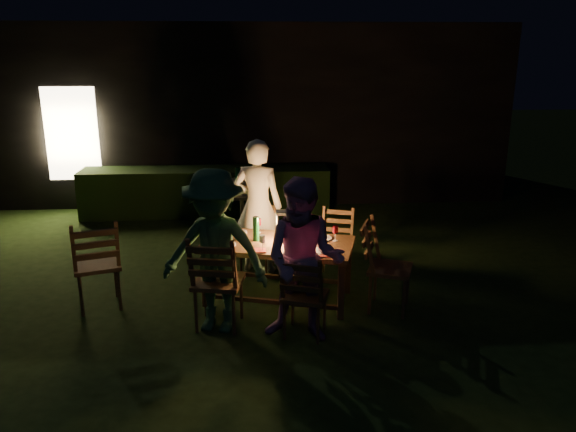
{
  "coord_description": "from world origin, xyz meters",
  "views": [
    {
      "loc": [
        0.26,
        -5.72,
        2.77
      ],
      "look_at": [
        0.69,
        0.44,
        0.92
      ],
      "focal_mm": 35.0,
      "sensor_mm": 36.0,
      "label": 1
    }
  ],
  "objects": [
    {
      "name": "chair_near_left",
      "position": [
        -0.09,
        -0.42,
        0.32
      ],
      "size": [
        0.56,
        0.59,
        1.07
      ],
      "rotation": [
        0.0,
        0.0,
        -0.19
      ],
      "color": "#52301B",
      "rests_on": "ground"
    },
    {
      "name": "person_opp_right",
      "position": [
        0.76,
        -0.72,
        0.82
      ],
      "size": [
        0.93,
        0.81,
        1.63
      ],
      "primitive_type": "imported",
      "rotation": [
        0.0,
        0.0,
        -0.28
      ],
      "color": "#AD77A6",
      "rests_on": "ground"
    },
    {
      "name": "chair_end",
      "position": [
        1.74,
        -0.14,
        0.32
      ],
      "size": [
        0.64,
        0.62,
        1.05
      ],
      "rotation": [
        0.0,
        0.0,
        -1.94
      ],
      "color": "#52301B",
      "rests_on": "ground"
    },
    {
      "name": "person_house_side",
      "position": [
        0.35,
        1.11,
        0.86
      ],
      "size": [
        0.71,
        0.57,
        1.71
      ],
      "primitive_type": "imported",
      "rotation": [
        0.0,
        0.0,
        2.86
      ],
      "color": "white",
      "rests_on": "ground"
    },
    {
      "name": "chair_far_left",
      "position": [
        0.34,
        1.06,
        0.27
      ],
      "size": [
        0.52,
        0.54,
        0.91
      ],
      "rotation": [
        0.0,
        0.0,
        2.83
      ],
      "color": "#52301B",
      "rests_on": "ground"
    },
    {
      "name": "plate_near_left",
      "position": [
        -0.03,
        0.13,
        0.7
      ],
      "size": [
        0.25,
        0.25,
        0.01
      ],
      "primitive_type": "cylinder",
      "color": "white",
      "rests_on": "dining_table"
    },
    {
      "name": "wineglass_c",
      "position": [
        0.77,
        -0.16,
        0.78
      ],
      "size": [
        0.06,
        0.06,
        0.18
      ],
      "primitive_type": null,
      "color": "#59070F",
      "rests_on": "dining_table"
    },
    {
      "name": "side_table",
      "position": [
        0.13,
        2.35,
        0.63
      ],
      "size": [
        0.53,
        0.53,
        0.71
      ],
      "color": "brown",
      "rests_on": "ground"
    },
    {
      "name": "dining_table",
      "position": [
        0.56,
        0.19,
        0.62
      ],
      "size": [
        1.83,
        1.25,
        0.69
      ],
      "rotation": [
        0.0,
        0.0,
        -0.28
      ],
      "color": "#52301B",
      "rests_on": "ground"
    },
    {
      "name": "chair_spare",
      "position": [
        -1.43,
        0.12,
        0.33
      ],
      "size": [
        0.62,
        0.64,
        1.08
      ],
      "rotation": [
        0.0,
        0.0,
        0.32
      ],
      "color": "#52301B",
      "rests_on": "ground"
    },
    {
      "name": "chair_near_right",
      "position": [
        0.78,
        -0.67,
        0.28
      ],
      "size": [
        0.54,
        0.56,
        0.93
      ],
      "rotation": [
        0.0,
        0.0,
        -0.33
      ],
      "color": "#52301B",
      "rests_on": "ground"
    },
    {
      "name": "bottle_bucket_a",
      "position": [
        0.08,
        2.31,
        0.87
      ],
      "size": [
        0.07,
        0.07,
        0.32
      ],
      "primitive_type": "cylinder",
      "color": "#0F471E",
      "rests_on": "side_table"
    },
    {
      "name": "ice_bucket",
      "position": [
        0.13,
        2.35,
        0.82
      ],
      "size": [
        0.3,
        0.3,
        0.22
      ],
      "primitive_type": "cylinder",
      "color": "#A5A8AD",
      "rests_on": "side_table"
    },
    {
      "name": "plate_far_left",
      "position": [
        0.09,
        0.56,
        0.7
      ],
      "size": [
        0.25,
        0.25,
        0.01
      ],
      "primitive_type": "cylinder",
      "color": "white",
      "rests_on": "dining_table"
    },
    {
      "name": "napkin_right",
      "position": [
        1.0,
        -0.25,
        0.7
      ],
      "size": [
        0.18,
        0.14,
        0.01
      ],
      "primitive_type": "cube",
      "color": "red",
      "rests_on": "dining_table"
    },
    {
      "name": "wineglass_e",
      "position": [
        0.38,
        -0.07,
        0.78
      ],
      "size": [
        0.06,
        0.06,
        0.18
      ],
      "primitive_type": null,
      "color": "silver",
      "rests_on": "dining_table"
    },
    {
      "name": "lantern",
      "position": [
        0.62,
        0.23,
        0.85
      ],
      "size": [
        0.16,
        0.16,
        0.35
      ],
      "color": "white",
      "rests_on": "dining_table"
    },
    {
      "name": "chair_far_right",
      "position": [
        1.3,
        0.78,
        0.27
      ],
      "size": [
        0.51,
        0.53,
        0.9
      ],
      "rotation": [
        0.0,
        0.0,
        2.83
      ],
      "color": "#52301B",
      "rests_on": "ground"
    },
    {
      "name": "garden_envelope",
      "position": [
        -0.01,
        6.15,
        1.58
      ],
      "size": [
        40.0,
        40.0,
        3.2
      ],
      "color": "black",
      "rests_on": "ground"
    },
    {
      "name": "wineglass_d",
      "position": [
        1.2,
        0.2,
        0.78
      ],
      "size": [
        0.06,
        0.06,
        0.18
      ],
      "primitive_type": null,
      "color": "#59070F",
      "rests_on": "dining_table"
    },
    {
      "name": "bottle_bucket_b",
      "position": [
        0.18,
        2.39,
        0.87
      ],
      "size": [
        0.07,
        0.07,
        0.32
      ],
      "primitive_type": "cylinder",
      "color": "#0F471E",
      "rests_on": "side_table"
    },
    {
      "name": "bottle_table",
      "position": [
        0.32,
        0.26,
        0.83
      ],
      "size": [
        0.07,
        0.07,
        0.28
      ],
      "primitive_type": "cylinder",
      "color": "#0F471E",
      "rests_on": "dining_table"
    },
    {
      "name": "napkin_left",
      "position": [
        0.32,
        -0.07,
        0.7
      ],
      "size": [
        0.18,
        0.14,
        0.01
      ],
      "primitive_type": "cube",
      "color": "red",
      "rests_on": "dining_table"
    },
    {
      "name": "person_opp_left",
      "position": [
        -0.1,
        -0.47,
        0.84
      ],
      "size": [
        1.21,
        0.9,
        1.68
      ],
      "primitive_type": "imported",
      "rotation": [
        0.0,
        0.0,
        -0.28
      ],
      "color": "#32643A",
      "rests_on": "ground"
    },
    {
      "name": "plate_near_right",
      "position": [
        0.93,
        -0.14,
        0.7
      ],
      "size": [
        0.25,
        0.25,
        0.01
      ],
      "primitive_type": "cylinder",
      "color": "white",
      "rests_on": "dining_table"
    },
    {
      "name": "plate_far_right",
      "position": [
        1.05,
        0.28,
        0.7
      ],
      "size": [
        0.25,
        0.25,
        0.01
      ],
      "primitive_type": "cylinder",
      "color": "white",
      "rests_on": "dining_table"
    },
    {
      "name": "wineglass_a",
      "position": [
        0.35,
        0.55,
        0.78
      ],
      "size": [
        0.06,
        0.06,
        0.18
      ],
      "primitive_type": null,
      "color": "#59070F",
      "rests_on": "dining_table"
    },
    {
      "name": "phone",
      "position": [
        -0.12,
        0.08,
        0.7
      ],
      "size": [
        0.14,
        0.07,
        0.01
      ],
      "primitive_type": "cube",
      "color": "black",
      "rests_on": "dining_table"
    },
    {
      "name": "wineglass_b",
      "position": [
        -0.17,
        0.28,
        0.78
      ],
      "size": [
        0.06,
        0.06,
        0.18
      ],
      "primitive_type": null,
      "color": "#59070F",
      "rests_on": "dining_table"
    }
  ]
}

